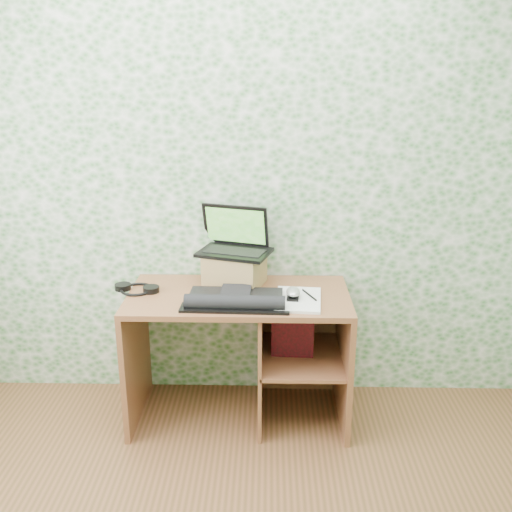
{
  "coord_description": "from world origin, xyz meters",
  "views": [
    {
      "loc": [
        0.16,
        -1.42,
        1.91
      ],
      "look_at": [
        0.1,
        1.39,
        0.98
      ],
      "focal_mm": 40.0,
      "sensor_mm": 36.0,
      "label": 1
    }
  ],
  "objects_px": {
    "laptop": "(235,241)",
    "keyboard": "(235,299)",
    "notepad": "(298,300)",
    "riser": "(235,269)",
    "desk": "(253,337)"
  },
  "relations": [
    {
      "from": "laptop",
      "to": "notepad",
      "type": "xyz_separation_m",
      "value": [
        0.35,
        -0.27,
        -0.23
      ]
    },
    {
      "from": "notepad",
      "to": "laptop",
      "type": "bearing_deg",
      "value": 146.59
    },
    {
      "from": "riser",
      "to": "notepad",
      "type": "distance_m",
      "value": 0.43
    },
    {
      "from": "laptop",
      "to": "notepad",
      "type": "relative_size",
      "value": 1.34
    },
    {
      "from": "desk",
      "to": "laptop",
      "type": "xyz_separation_m",
      "value": [
        -0.11,
        0.16,
        0.51
      ]
    },
    {
      "from": "laptop",
      "to": "riser",
      "type": "bearing_deg",
      "value": -72.65
    },
    {
      "from": "riser",
      "to": "keyboard",
      "type": "xyz_separation_m",
      "value": [
        0.02,
        -0.28,
        -0.06
      ]
    },
    {
      "from": "riser",
      "to": "desk",
      "type": "bearing_deg",
      "value": -47.54
    },
    {
      "from": "laptop",
      "to": "keyboard",
      "type": "bearing_deg",
      "value": -69.24
    },
    {
      "from": "notepad",
      "to": "keyboard",
      "type": "bearing_deg",
      "value": -166.63
    },
    {
      "from": "riser",
      "to": "keyboard",
      "type": "bearing_deg",
      "value": -86.1
    },
    {
      "from": "riser",
      "to": "notepad",
      "type": "bearing_deg",
      "value": -33.97
    },
    {
      "from": "keyboard",
      "to": "laptop",
      "type": "bearing_deg",
      "value": 95.37
    },
    {
      "from": "riser",
      "to": "notepad",
      "type": "relative_size",
      "value": 0.91
    },
    {
      "from": "keyboard",
      "to": "notepad",
      "type": "height_order",
      "value": "keyboard"
    }
  ]
}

